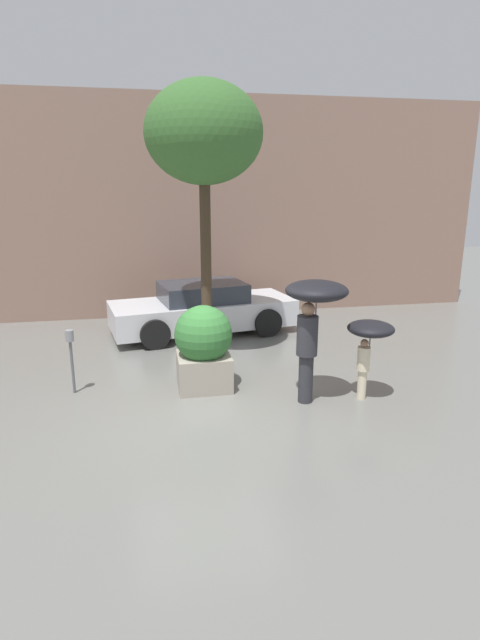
{
  "coord_description": "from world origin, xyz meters",
  "views": [
    {
      "loc": [
        -0.84,
        -7.71,
        3.59
      ],
      "look_at": [
        0.94,
        1.6,
        1.05
      ],
      "focal_mm": 28.0,
      "sensor_mm": 36.0,
      "label": 1
    }
  ],
  "objects_px": {
    "planter_box": "(204,346)",
    "parking_meter": "(71,348)",
    "street_tree": "(204,135)",
    "person_adult": "(314,308)",
    "person_child": "(369,336)",
    "parked_car_near": "(203,309)"
  },
  "relations": [
    {
      "from": "parking_meter",
      "to": "parked_car_near",
      "type": "bearing_deg",
      "value": 51.04
    },
    {
      "from": "person_adult",
      "to": "street_tree",
      "type": "xyz_separation_m",
      "value": [
        -1.44,
        2.79,
        2.92
      ]
    },
    {
      "from": "person_child",
      "to": "street_tree",
      "type": "xyz_separation_m",
      "value": [
        -2.42,
        2.88,
        3.43
      ]
    },
    {
      "from": "planter_box",
      "to": "person_adult",
      "type": "relative_size",
      "value": 0.74
    },
    {
      "from": "person_child",
      "to": "parking_meter",
      "type": "height_order",
      "value": "person_child"
    },
    {
      "from": "parked_car_near",
      "to": "parking_meter",
      "type": "distance_m",
      "value": 4.35
    },
    {
      "from": "planter_box",
      "to": "parking_meter",
      "type": "relative_size",
      "value": 1.32
    },
    {
      "from": "street_tree",
      "to": "person_adult",
      "type": "bearing_deg",
      "value": -62.67
    },
    {
      "from": "person_adult",
      "to": "parked_car_near",
      "type": "distance_m",
      "value": 4.8
    },
    {
      "from": "person_adult",
      "to": "parking_meter",
      "type": "distance_m",
      "value": 4.29
    },
    {
      "from": "planter_box",
      "to": "street_tree",
      "type": "height_order",
      "value": "street_tree"
    },
    {
      "from": "person_adult",
      "to": "parked_car_near",
      "type": "height_order",
      "value": "person_adult"
    },
    {
      "from": "person_adult",
      "to": "street_tree",
      "type": "distance_m",
      "value": 4.29
    },
    {
      "from": "person_child",
      "to": "parking_meter",
      "type": "distance_m",
      "value": 5.2
    },
    {
      "from": "planter_box",
      "to": "parked_car_near",
      "type": "height_order",
      "value": "planter_box"
    },
    {
      "from": "planter_box",
      "to": "parking_meter",
      "type": "height_order",
      "value": "planter_box"
    },
    {
      "from": "person_child",
      "to": "parking_meter",
      "type": "xyz_separation_m",
      "value": [
        -5.05,
        1.2,
        -0.29
      ]
    },
    {
      "from": "person_adult",
      "to": "parking_meter",
      "type": "relative_size",
      "value": 1.79
    },
    {
      "from": "street_tree",
      "to": "person_child",
      "type": "bearing_deg",
      "value": -49.9
    },
    {
      "from": "parked_car_near",
      "to": "street_tree",
      "type": "bearing_deg",
      "value": 166.53
    },
    {
      "from": "parked_car_near",
      "to": "person_adult",
      "type": "bearing_deg",
      "value": -173.35
    },
    {
      "from": "planter_box",
      "to": "parked_car_near",
      "type": "xyz_separation_m",
      "value": [
        0.4,
        3.58,
        -0.19
      ]
    }
  ]
}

